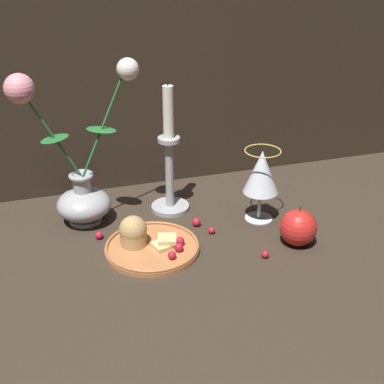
% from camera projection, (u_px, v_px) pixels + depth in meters
% --- Properties ---
extents(ground_plane, '(2.40, 2.40, 0.00)m').
position_uv_depth(ground_plane, '(181.00, 239.00, 1.16)').
color(ground_plane, '#33281E').
rests_on(ground_plane, ground).
extents(vase, '(0.27, 0.12, 0.37)m').
position_uv_depth(vase, '(78.00, 178.00, 1.17)').
color(vase, '#A3A3A8').
rests_on(vase, ground_plane).
extents(plate_with_pastries, '(0.20, 0.20, 0.07)m').
position_uv_depth(plate_with_pastries, '(147.00, 242.00, 1.11)').
color(plate_with_pastries, '#B77042').
rests_on(plate_with_pastries, ground_plane).
extents(wine_glass, '(0.08, 0.08, 0.17)m').
position_uv_depth(wine_glass, '(261.00, 174.00, 1.19)').
color(wine_glass, silver).
rests_on(wine_glass, ground_plane).
extents(candlestick, '(0.09, 0.09, 0.31)m').
position_uv_depth(candlestick, '(169.00, 165.00, 1.23)').
color(candlestick, '#A3A3A8').
rests_on(candlestick, ground_plane).
extents(apple_beside_vase, '(0.08, 0.08, 0.09)m').
position_uv_depth(apple_beside_vase, '(298.00, 227.00, 1.12)').
color(apple_beside_vase, red).
rests_on(apple_beside_vase, ground_plane).
extents(berry_near_plate, '(0.02, 0.02, 0.02)m').
position_uv_depth(berry_near_plate, '(99.00, 235.00, 1.15)').
color(berry_near_plate, '#AD192D').
rests_on(berry_near_plate, ground_plane).
extents(berry_front_center, '(0.02, 0.02, 0.02)m').
position_uv_depth(berry_front_center, '(196.00, 222.00, 1.20)').
color(berry_front_center, '#AD192D').
rests_on(berry_front_center, ground_plane).
extents(berry_by_glass_stem, '(0.02, 0.02, 0.02)m').
position_uv_depth(berry_by_glass_stem, '(212.00, 231.00, 1.17)').
color(berry_by_glass_stem, '#AD192D').
rests_on(berry_by_glass_stem, ground_plane).
extents(berry_under_candlestick, '(0.02, 0.02, 0.02)m').
position_uv_depth(berry_under_candlestick, '(265.00, 254.00, 1.09)').
color(berry_under_candlestick, '#AD192D').
rests_on(berry_under_candlestick, ground_plane).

